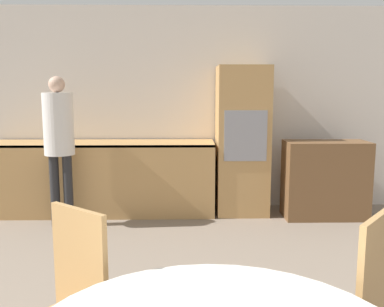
{
  "coord_description": "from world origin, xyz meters",
  "views": [
    {
      "loc": [
        -0.04,
        -0.04,
        1.56
      ],
      "look_at": [
        0.02,
        3.03,
        1.09
      ],
      "focal_mm": 40.0,
      "sensor_mm": 36.0,
      "label": 1
    }
  ],
  "objects_px": {
    "sideboard": "(325,180)",
    "chair_far_left": "(66,304)",
    "chair_far_right": "(352,304)",
    "person_standing": "(59,134)",
    "oven_unit": "(242,141)"
  },
  "relations": [
    {
      "from": "chair_far_right",
      "to": "oven_unit",
      "type": "bearing_deg",
      "value": -138.11
    },
    {
      "from": "sideboard",
      "to": "chair_far_left",
      "type": "relative_size",
      "value": 0.99
    },
    {
      "from": "oven_unit",
      "to": "sideboard",
      "type": "height_order",
      "value": "oven_unit"
    },
    {
      "from": "chair_far_right",
      "to": "person_standing",
      "type": "bearing_deg",
      "value": -102.11
    },
    {
      "from": "chair_far_left",
      "to": "oven_unit",
      "type": "bearing_deg",
      "value": 108.31
    },
    {
      "from": "chair_far_right",
      "to": "person_standing",
      "type": "height_order",
      "value": "person_standing"
    },
    {
      "from": "sideboard",
      "to": "chair_far_right",
      "type": "bearing_deg",
      "value": -106.18
    },
    {
      "from": "oven_unit",
      "to": "person_standing",
      "type": "bearing_deg",
      "value": -166.38
    },
    {
      "from": "chair_far_right",
      "to": "chair_far_left",
      "type": "bearing_deg",
      "value": -50.16
    },
    {
      "from": "sideboard",
      "to": "chair_far_left",
      "type": "height_order",
      "value": "chair_far_left"
    },
    {
      "from": "chair_far_left",
      "to": "sideboard",
      "type": "bearing_deg",
      "value": 93.25
    },
    {
      "from": "chair_far_right",
      "to": "person_standing",
      "type": "distance_m",
      "value": 3.66
    },
    {
      "from": "chair_far_left",
      "to": "person_standing",
      "type": "relative_size",
      "value": 0.59
    },
    {
      "from": "oven_unit",
      "to": "chair_far_left",
      "type": "distance_m",
      "value": 3.63
    },
    {
      "from": "chair_far_left",
      "to": "chair_far_right",
      "type": "bearing_deg",
      "value": 38.24
    }
  ]
}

